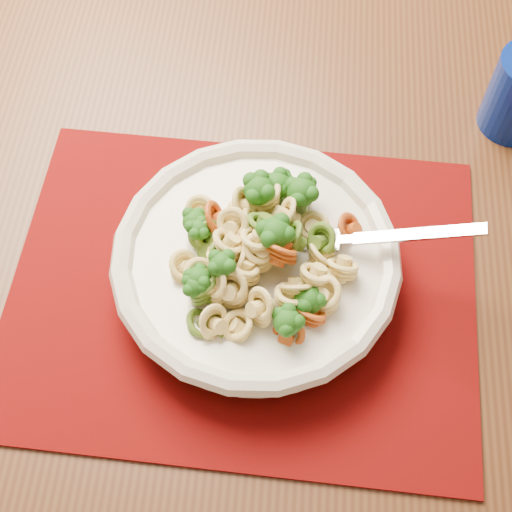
% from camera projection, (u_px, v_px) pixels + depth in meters
% --- Properties ---
extents(dining_table, '(1.76, 1.48, 0.78)m').
position_uv_depth(dining_table, '(251.00, 282.00, 0.76)').
color(dining_table, '#4F2D16').
rests_on(dining_table, ground).
extents(placemat, '(0.51, 0.46, 0.00)m').
position_uv_depth(placemat, '(243.00, 289.00, 0.65)').
color(placemat, '#600406').
rests_on(placemat, dining_table).
extents(pasta_bowl, '(0.26, 0.26, 0.05)m').
position_uv_depth(pasta_bowl, '(256.00, 262.00, 0.63)').
color(pasta_bowl, silver).
rests_on(pasta_bowl, placemat).
extents(pasta_broccoli_heap, '(0.22, 0.22, 0.06)m').
position_uv_depth(pasta_broccoli_heap, '(256.00, 253.00, 0.61)').
color(pasta_broccoli_heap, '#F0DF76').
rests_on(pasta_broccoli_heap, pasta_bowl).
extents(fork, '(0.18, 0.09, 0.08)m').
position_uv_depth(fork, '(325.00, 241.00, 0.62)').
color(fork, silver).
rests_on(fork, pasta_bowl).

